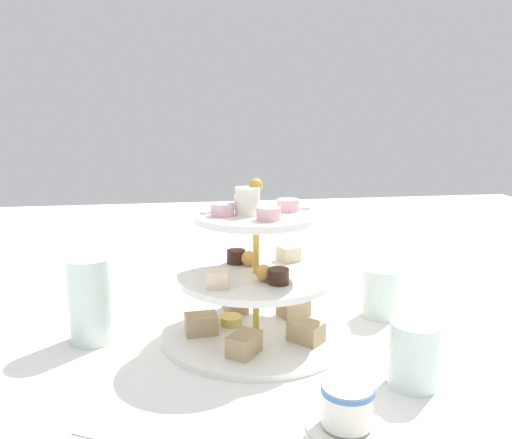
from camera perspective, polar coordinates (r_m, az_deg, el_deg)
ground_plane at (r=0.84m, az=0.00°, el=-12.46°), size 2.40×2.40×0.00m
tiered_serving_stand at (r=0.81m, az=-0.04°, el=-7.48°), size 0.29×0.29×0.25m
water_glass_tall_right at (r=0.84m, az=-17.44°, el=-8.28°), size 0.07×0.07×0.13m
water_glass_short_left at (r=0.72m, az=16.72°, el=-13.77°), size 0.06×0.06×0.08m
teacup_with_saucer at (r=0.62m, az=9.81°, el=-19.47°), size 0.09×0.09×0.05m
butter_knife_left at (r=1.11m, az=-3.60°, el=-6.12°), size 0.17×0.03×0.00m
water_glass_mid_back at (r=0.92m, az=13.25°, el=-7.70°), size 0.06×0.06×0.08m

